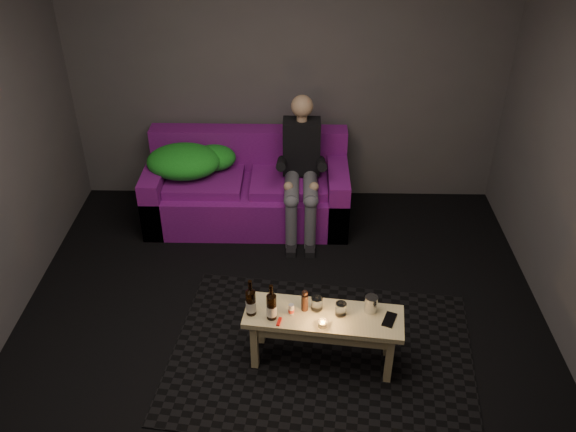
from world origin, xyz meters
name	(u,v)px	position (x,y,z in m)	size (l,w,h in m)	color
floor	(280,357)	(0.00, 0.00, 0.00)	(4.50, 4.50, 0.00)	black
room	(281,115)	(0.00, 0.47, 1.64)	(4.50, 4.50, 4.50)	silver
rug	(322,355)	(0.29, 0.03, 0.00)	(2.11, 1.54, 0.01)	black
sofa	(248,190)	(-0.35, 1.81, 0.28)	(1.83, 0.82, 0.79)	#701078
green_blanket	(189,161)	(-0.88, 1.81, 0.59)	(0.80, 0.55, 0.27)	#1A901D
person	(301,165)	(0.14, 1.67, 0.63)	(0.33, 0.76, 1.22)	black
coffee_table	(323,323)	(0.29, -0.02, 0.35)	(1.09, 0.46, 0.43)	tan
beer_bottle_a	(251,302)	(-0.19, -0.02, 0.53)	(0.07, 0.07, 0.27)	black
beer_bottle_b	(271,306)	(-0.05, -0.06, 0.53)	(0.07, 0.07, 0.27)	black
salt_shaker	(291,309)	(0.08, -0.02, 0.47)	(0.04, 0.04, 0.08)	silver
pepper_mill	(305,303)	(0.16, 0.02, 0.49)	(0.05, 0.05, 0.12)	black
tumbler_back	(317,304)	(0.25, 0.03, 0.48)	(0.08, 0.08, 0.09)	white
tealight	(323,324)	(0.28, -0.13, 0.45)	(0.06, 0.06, 0.04)	white
tumbler_front	(341,309)	(0.40, -0.02, 0.48)	(0.07, 0.07, 0.09)	white
steel_cup	(371,304)	(0.61, 0.02, 0.49)	(0.09, 0.09, 0.12)	#B7BABE
smartphone	(389,320)	(0.72, -0.06, 0.44)	(0.07, 0.14, 0.01)	black
red_lighter	(279,322)	(0.00, -0.10, 0.44)	(0.02, 0.08, 0.01)	red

